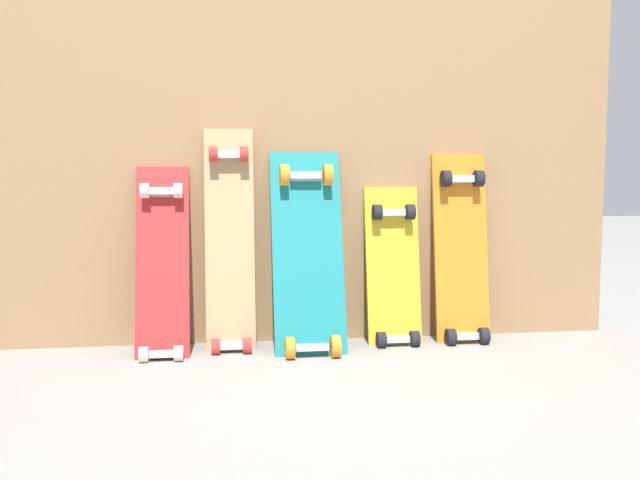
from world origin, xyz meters
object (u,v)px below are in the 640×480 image
Objects in this scene: skateboard_orange at (461,257)px; skateboard_red at (162,272)px; skateboard_natural at (230,250)px; skateboard_yellow at (393,276)px; skateboard_teal at (308,261)px.

skateboard_red is at bearing -177.52° from skateboard_orange.
skateboard_natural is 0.56m from skateboard_yellow.
skateboard_yellow is (0.30, 0.06, -0.06)m from skateboard_teal.
skateboard_orange is (0.80, 0.00, -0.04)m from skateboard_natural.
skateboard_natural reaches higher than skateboard_teal.
skateboard_teal is 0.31m from skateboard_yellow.
skateboard_natural is 1.33× the size of skateboard_yellow.
skateboard_orange is (1.01, 0.04, 0.03)m from skateboard_red.
skateboard_red is at bearing -176.86° from skateboard_yellow.
skateboard_orange is at bearing 6.14° from skateboard_teal.
skateboard_natural is 1.12× the size of skateboard_orange.
skateboard_teal is (0.25, -0.05, -0.03)m from skateboard_natural.
skateboard_teal reaches higher than skateboard_red.
skateboard_natural reaches higher than skateboard_red.
skateboard_red is 0.85× the size of skateboard_natural.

